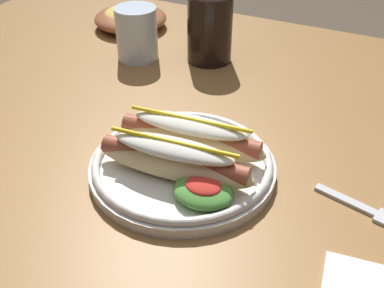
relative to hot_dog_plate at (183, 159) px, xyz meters
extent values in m
cube|color=olive|center=(-0.07, 0.13, -0.04)|extent=(1.38, 1.01, 0.04)
cylinder|color=olive|center=(-0.68, 0.54, -0.41)|extent=(0.06, 0.06, 0.70)
cylinder|color=silver|center=(0.00, 0.00, -0.02)|extent=(0.26, 0.26, 0.02)
torus|color=silver|center=(0.00, 0.00, -0.01)|extent=(0.26, 0.26, 0.01)
ellipsoid|color=#E0C184|center=(0.00, -0.03, 0.01)|extent=(0.23, 0.07, 0.04)
cylinder|color=#9E4C33|center=(0.00, -0.03, 0.02)|extent=(0.21, 0.05, 0.03)
ellipsoid|color=silver|center=(0.00, -0.03, 0.04)|extent=(0.17, 0.06, 0.02)
cylinder|color=yellow|center=(0.00, -0.03, 0.05)|extent=(0.18, 0.02, 0.01)
ellipsoid|color=#E0C184|center=(-0.01, 0.03, 0.01)|extent=(0.23, 0.07, 0.04)
cylinder|color=#9E4C33|center=(-0.01, 0.03, 0.02)|extent=(0.21, 0.05, 0.03)
ellipsoid|color=silver|center=(-0.01, 0.03, 0.04)|extent=(0.17, 0.06, 0.02)
cylinder|color=yellow|center=(-0.01, 0.03, 0.05)|extent=(0.18, 0.02, 0.01)
ellipsoid|color=#4C8C38|center=(0.06, -0.05, 0.00)|extent=(0.08, 0.07, 0.02)
ellipsoid|color=red|center=(0.06, -0.05, 0.01)|extent=(0.05, 0.04, 0.01)
cube|color=silver|center=(0.22, 0.04, -0.02)|extent=(0.09, 0.03, 0.00)
cylinder|color=black|center=(-0.13, 0.36, 0.04)|extent=(0.09, 0.09, 0.14)
cylinder|color=silver|center=(-0.26, 0.30, 0.03)|extent=(0.08, 0.08, 0.11)
ellipsoid|color=brown|center=(-0.37, 0.44, 0.00)|extent=(0.17, 0.17, 0.04)
ellipsoid|color=gold|center=(-0.37, 0.44, 0.01)|extent=(0.12, 0.12, 0.02)
camera|label=1|loc=(0.25, -0.47, 0.40)|focal=44.28mm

